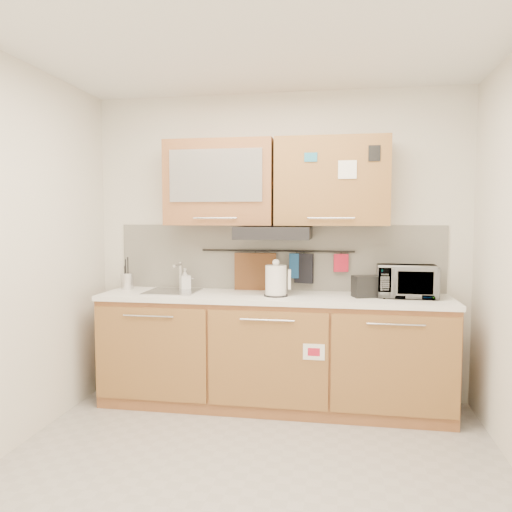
% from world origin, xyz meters
% --- Properties ---
extents(floor, '(3.20, 3.20, 0.00)m').
position_xyz_m(floor, '(0.00, 0.00, 0.00)').
color(floor, '#9E9993').
rests_on(floor, ground).
extents(ceiling, '(3.20, 3.20, 0.00)m').
position_xyz_m(ceiling, '(0.00, 0.00, 2.60)').
color(ceiling, white).
rests_on(ceiling, wall_back).
extents(wall_back, '(3.20, 0.00, 3.20)m').
position_xyz_m(wall_back, '(0.00, 1.50, 1.30)').
color(wall_back, silver).
rests_on(wall_back, ground).
extents(base_cabinet, '(2.80, 0.64, 0.88)m').
position_xyz_m(base_cabinet, '(0.00, 1.19, 0.41)').
color(base_cabinet, '#AD6C3D').
rests_on(base_cabinet, floor).
extents(countertop, '(2.82, 0.62, 0.04)m').
position_xyz_m(countertop, '(0.00, 1.19, 0.90)').
color(countertop, white).
rests_on(countertop, base_cabinet).
extents(backsplash, '(2.80, 0.02, 0.56)m').
position_xyz_m(backsplash, '(0.00, 1.49, 1.20)').
color(backsplash, silver).
rests_on(backsplash, countertop).
extents(upper_cabinets, '(1.82, 0.37, 0.70)m').
position_xyz_m(upper_cabinets, '(-0.00, 1.32, 1.83)').
color(upper_cabinets, '#AD6C3D').
rests_on(upper_cabinets, wall_back).
extents(range_hood, '(0.60, 0.46, 0.10)m').
position_xyz_m(range_hood, '(0.00, 1.25, 1.42)').
color(range_hood, black).
rests_on(range_hood, upper_cabinets).
extents(sink, '(0.42, 0.40, 0.26)m').
position_xyz_m(sink, '(-0.85, 1.21, 0.92)').
color(sink, silver).
rests_on(sink, countertop).
extents(utensil_rail, '(1.30, 0.02, 0.02)m').
position_xyz_m(utensil_rail, '(0.00, 1.45, 1.26)').
color(utensil_rail, black).
rests_on(utensil_rail, backsplash).
extents(utensil_crock, '(0.15, 0.15, 0.28)m').
position_xyz_m(utensil_crock, '(-1.30, 1.31, 0.99)').
color(utensil_crock, silver).
rests_on(utensil_crock, countertop).
extents(kettle, '(0.21, 0.19, 0.30)m').
position_xyz_m(kettle, '(0.03, 1.13, 1.04)').
color(kettle, silver).
rests_on(kettle, countertop).
extents(toaster, '(0.25, 0.20, 0.17)m').
position_xyz_m(toaster, '(0.75, 1.20, 1.01)').
color(toaster, black).
rests_on(toaster, countertop).
extents(microwave, '(0.46, 0.32, 0.25)m').
position_xyz_m(microwave, '(1.05, 1.26, 1.04)').
color(microwave, '#999999').
rests_on(microwave, countertop).
extents(soap_bottle, '(0.12, 0.12, 0.18)m').
position_xyz_m(soap_bottle, '(-0.79, 1.35, 1.01)').
color(soap_bottle, '#999999').
rests_on(soap_bottle, countertop).
extents(cutting_board, '(0.36, 0.04, 0.44)m').
position_xyz_m(cutting_board, '(-0.18, 1.44, 1.02)').
color(cutting_board, brown).
rests_on(cutting_board, utensil_rail).
extents(oven_mitt, '(0.13, 0.04, 0.21)m').
position_xyz_m(oven_mitt, '(0.17, 1.44, 1.14)').
color(oven_mitt, navy).
rests_on(oven_mitt, utensil_rail).
extents(dark_pouch, '(0.17, 0.08, 0.25)m').
position_xyz_m(dark_pouch, '(0.23, 1.44, 1.11)').
color(dark_pouch, black).
rests_on(dark_pouch, utensil_rail).
extents(pot_holder, '(0.12, 0.04, 0.15)m').
position_xyz_m(pot_holder, '(0.54, 1.44, 1.17)').
color(pot_holder, '#B5182F').
rests_on(pot_holder, utensil_rail).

